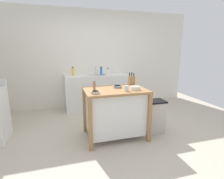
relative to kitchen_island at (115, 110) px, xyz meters
name	(u,v)px	position (x,y,z in m)	size (l,w,h in m)	color
ground_plane	(117,136)	(0.04, 0.01, -0.50)	(6.48, 6.48, 0.00)	#BCB29E
wall_back	(95,59)	(0.04, 2.03, 0.80)	(5.48, 0.10, 2.60)	silver
kitchen_island	(115,110)	(0.00, 0.00, 0.00)	(1.06, 0.73, 0.89)	#9E7042
knife_block	(132,80)	(0.41, 0.26, 0.48)	(0.11, 0.09, 0.25)	#9E7042
bowl_ceramic_wide	(117,86)	(0.07, 0.10, 0.41)	(0.15, 0.15, 0.04)	gray
bowl_stoneware_deep	(135,88)	(0.31, -0.14, 0.42)	(0.16, 0.16, 0.06)	silver
bowl_ceramic_small	(95,92)	(-0.39, -0.22, 0.41)	(0.14, 0.14, 0.04)	beige
drinking_cup	(126,88)	(0.13, -0.19, 0.43)	(0.07, 0.07, 0.09)	silver
pepper_grinder	(94,86)	(-0.37, -0.03, 0.47)	(0.04, 0.04, 0.18)	#9E7042
trash_bin	(154,116)	(0.77, -0.04, -0.18)	(0.36, 0.28, 0.63)	#B7B2A8
sink_counter	(97,92)	(0.01, 1.68, -0.04)	(1.66, 0.60, 0.91)	silver
sink_faucet	(96,70)	(0.01, 1.82, 0.52)	(0.02, 0.02, 0.22)	#B7BCC1
bottle_dish_soap	(108,71)	(0.30, 1.64, 0.50)	(0.05, 0.05, 0.18)	white
bottle_spray_cleaner	(73,72)	(-0.60, 1.70, 0.52)	(0.06, 0.06, 0.22)	yellow
bottle_hand_soap	(101,71)	(0.12, 1.63, 0.52)	(0.06, 0.06, 0.22)	blue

